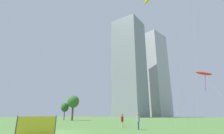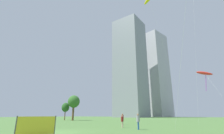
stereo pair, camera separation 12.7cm
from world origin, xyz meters
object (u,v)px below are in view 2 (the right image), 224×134
object	(u,v)px
park_tree_0	(74,102)
event_banner	(37,126)
person_standing_2	(122,120)
park_tree_1	(65,107)
person_standing_3	(122,118)
person_standing_0	(138,120)
kite_flying_0	(204,73)
distant_highrise_1	(152,74)
distant_highrise_0	(130,66)

from	to	relation	value
park_tree_0	event_banner	bearing A→B (deg)	-46.79
person_standing_2	park_tree_1	bearing A→B (deg)	-170.00
person_standing_3	park_tree_0	distance (m)	25.93
person_standing_0	person_standing_2	xyz separation A→B (m)	(-3.17, 1.80, -0.12)
kite_flying_0	event_banner	distance (m)	38.57
person_standing_2	park_tree_1	world-z (taller)	park_tree_1
person_standing_0	park_tree_1	world-z (taller)	park_tree_1
park_tree_0	park_tree_1	size ratio (longest dim) A/B	1.38
person_standing_3	distant_highrise_1	size ratio (longest dim) A/B	0.02
person_standing_2	event_banner	size ratio (longest dim) A/B	0.53
person_standing_0	kite_flying_0	size ratio (longest dim) A/B	0.15
park_tree_0	event_banner	world-z (taller)	park_tree_0
person_standing_2	park_tree_0	distance (m)	31.72
park_tree_1	distant_highrise_0	bearing A→B (deg)	100.27
person_standing_2	distant_highrise_1	bearing A→B (deg)	145.67
person_standing_0	person_standing_2	world-z (taller)	person_standing_0
person_standing_2	park_tree_1	xyz separation A→B (m)	(-31.04, 16.58, 3.06)
person_standing_0	park_tree_1	bearing A→B (deg)	-147.75
person_standing_3	event_banner	size ratio (longest dim) A/B	0.62
park_tree_0	distant_highrise_0	distance (m)	81.29
park_tree_0	event_banner	xyz separation A→B (m)	(26.48, -28.20, -4.72)
kite_flying_0	park_tree_0	world-z (taller)	kite_flying_0
park_tree_1	distant_highrise_0	distance (m)	80.79
park_tree_1	event_banner	world-z (taller)	park_tree_1
person_standing_3	distant_highrise_1	xyz separation A→B (m)	(-36.89, 121.55, 38.27)
distant_highrise_1	event_banner	distance (m)	150.20
person_standing_3	kite_flying_0	distance (m)	24.08
person_standing_0	distant_highrise_1	bearing A→B (deg)	169.10
kite_flying_0	distant_highrise_0	bearing A→B (deg)	129.42
distant_highrise_0	event_banner	world-z (taller)	distant_highrise_0
park_tree_1	event_banner	bearing A→B (deg)	-43.07
person_standing_0	park_tree_1	xyz separation A→B (m)	(-34.21, 18.38, 2.95)
distant_highrise_0	kite_flying_0	bearing A→B (deg)	-48.71
park_tree_1	distant_highrise_1	bearing A→B (deg)	94.81
person_standing_0	distant_highrise_0	size ratio (longest dim) A/B	0.02
person_standing_2	distant_highrise_0	distance (m)	105.74
person_standing_2	park_tree_0	xyz separation A→B (m)	(-26.91, 16.15, 4.64)
person_standing_0	kite_flying_0	world-z (taller)	kite_flying_0
park_tree_0	person_standing_3	bearing A→B (deg)	-23.47
kite_flying_0	distant_highrise_1	world-z (taller)	distant_highrise_1
park_tree_0	distant_highrise_1	bearing A→B (deg)	96.89
person_standing_0	distant_highrise_0	bearing A→B (deg)	178.11
person_standing_0	park_tree_0	size ratio (longest dim) A/B	0.23
person_standing_0	park_tree_1	size ratio (longest dim) A/B	0.32
distant_highrise_1	event_banner	size ratio (longest dim) A/B	26.90
person_standing_2	distant_highrise_0	world-z (taller)	distant_highrise_0
distant_highrise_0	distant_highrise_1	size ratio (longest dim) A/B	0.97
person_standing_2	event_banner	distance (m)	12.05
park_tree_1	distant_highrise_1	distance (m)	116.82
person_standing_2	kite_flying_0	size ratio (longest dim) A/B	0.13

